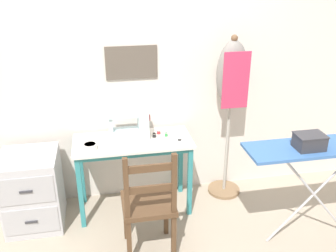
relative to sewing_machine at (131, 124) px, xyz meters
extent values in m
plane|color=tan|center=(0.00, -0.28, -0.84)|extent=(14.00, 14.00, 0.00)
cube|color=silver|center=(0.00, 0.24, 0.43)|extent=(10.00, 0.05, 2.55)
cube|color=brown|center=(0.04, 0.21, 0.49)|extent=(0.46, 0.02, 0.29)
cube|color=silver|center=(0.00, -0.05, -0.15)|extent=(1.04, 0.46, 0.02)
cube|color=teal|center=(0.00, -0.24, -0.18)|extent=(0.96, 0.03, 0.04)
cube|color=teal|center=(-0.47, -0.24, -0.50)|extent=(0.04, 0.04, 0.69)
cube|color=teal|center=(0.48, -0.24, -0.50)|extent=(0.04, 0.04, 0.69)
cube|color=teal|center=(-0.47, 0.14, -0.50)|extent=(0.04, 0.04, 0.69)
cube|color=teal|center=(0.48, 0.14, -0.50)|extent=(0.04, 0.04, 0.69)
cube|color=silver|center=(-0.02, 0.00, -0.09)|extent=(0.35, 0.16, 0.08)
cube|color=silver|center=(0.11, 0.00, 0.05)|extent=(0.09, 0.14, 0.20)
cube|color=silver|center=(-0.04, 0.00, 0.11)|extent=(0.30, 0.12, 0.07)
cube|color=silver|center=(-0.18, 0.00, 0.01)|extent=(0.04, 0.09, 0.13)
cylinder|color=#B22D2D|center=(0.16, 0.00, 0.05)|extent=(0.02, 0.06, 0.06)
cylinder|color=#99999E|center=(0.11, 0.00, 0.16)|extent=(0.01, 0.01, 0.02)
cylinder|color=silver|center=(-0.36, -0.15, -0.11)|extent=(0.12, 0.12, 0.05)
cylinder|color=gray|center=(-0.36, -0.15, -0.09)|extent=(0.10, 0.10, 0.01)
cube|color=silver|center=(0.47, -0.14, -0.13)|extent=(0.09, 0.02, 0.00)
cube|color=silver|center=(0.46, -0.15, -0.13)|extent=(0.09, 0.05, 0.00)
torus|color=black|center=(0.41, -0.13, -0.13)|extent=(0.03, 0.03, 0.01)
torus|color=black|center=(0.41, -0.13, -0.13)|extent=(0.03, 0.03, 0.01)
cylinder|color=black|center=(0.20, -0.03, -0.11)|extent=(0.03, 0.03, 0.04)
cylinder|color=beige|center=(0.20, -0.03, -0.09)|extent=(0.04, 0.04, 0.00)
cylinder|color=beige|center=(0.20, -0.03, -0.13)|extent=(0.04, 0.04, 0.00)
cylinder|color=red|center=(0.25, 0.03, -0.11)|extent=(0.03, 0.03, 0.04)
cylinder|color=beige|center=(0.25, 0.03, -0.10)|extent=(0.04, 0.04, 0.00)
cylinder|color=beige|center=(0.25, 0.03, -0.13)|extent=(0.04, 0.04, 0.00)
cylinder|color=green|center=(0.31, -0.03, -0.12)|extent=(0.03, 0.03, 0.04)
cylinder|color=beige|center=(0.31, -0.03, -0.10)|extent=(0.03, 0.03, 0.00)
cylinder|color=beige|center=(0.31, -0.03, -0.13)|extent=(0.03, 0.03, 0.00)
cube|color=#513823|center=(0.05, -0.62, -0.40)|extent=(0.40, 0.38, 0.04)
cube|color=#513823|center=(-0.12, -0.46, -0.63)|extent=(0.04, 0.04, 0.42)
cube|color=#513823|center=(0.22, -0.46, -0.63)|extent=(0.04, 0.04, 0.42)
cube|color=#513823|center=(-0.12, -0.78, -0.63)|extent=(0.04, 0.04, 0.42)
cube|color=#513823|center=(0.22, -0.78, -0.63)|extent=(0.04, 0.04, 0.42)
cube|color=#513823|center=(-0.12, -0.78, -0.14)|extent=(0.04, 0.04, 0.48)
cube|color=#513823|center=(0.22, -0.78, -0.14)|extent=(0.04, 0.04, 0.48)
cube|color=#513823|center=(0.05, -0.78, 0.00)|extent=(0.34, 0.02, 0.06)
cube|color=#513823|center=(0.05, -0.78, -0.17)|extent=(0.34, 0.02, 0.06)
cube|color=#B7B7BC|center=(-0.88, -0.10, -0.51)|extent=(0.47, 0.47, 0.67)
cube|color=#A8A8AD|center=(-0.88, -0.34, -0.36)|extent=(0.44, 0.01, 0.24)
cube|color=#333338|center=(-0.88, -0.35, -0.36)|extent=(0.10, 0.01, 0.02)
cube|color=#A8A8AD|center=(-0.88, -0.34, -0.66)|extent=(0.44, 0.01, 0.24)
cube|color=#333338|center=(-0.88, -0.35, -0.66)|extent=(0.10, 0.01, 0.02)
cylinder|color=#846647|center=(0.92, 0.05, -0.83)|extent=(0.32, 0.32, 0.03)
cylinder|color=#ADA89E|center=(0.92, 0.05, -0.32)|extent=(0.03, 0.03, 0.99)
ellipsoid|color=gray|center=(0.92, 0.05, 0.39)|extent=(0.28, 0.20, 0.60)
sphere|color=brown|center=(0.92, 0.05, 0.70)|extent=(0.06, 0.06, 0.06)
cube|color=#C63356|center=(0.92, -0.05, 0.36)|extent=(0.24, 0.01, 0.51)
cube|color=#3D6BAD|center=(1.39, -0.73, 0.01)|extent=(1.20, 0.33, 0.02)
cylinder|color=#B7B7BC|center=(1.39, -0.73, -0.42)|extent=(0.74, 0.02, 0.86)
cylinder|color=#B7B7BC|center=(1.39, -0.73, -0.42)|extent=(0.74, 0.02, 0.86)
cube|color=#333338|center=(1.25, -0.76, 0.08)|extent=(0.21, 0.15, 0.11)
cube|color=#38383D|center=(1.25, -0.76, 0.13)|extent=(0.22, 0.16, 0.01)
camera|label=1|loc=(-0.24, -3.00, 1.31)|focal=40.00mm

